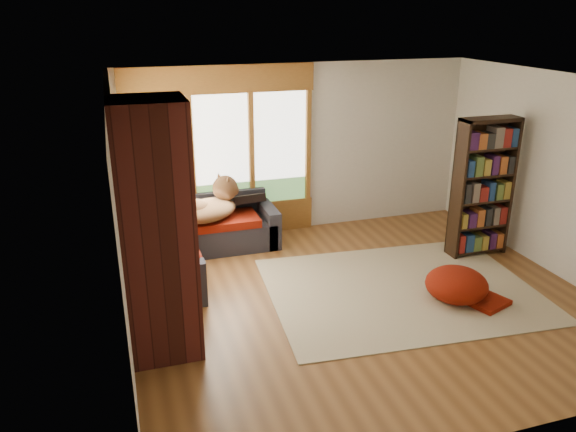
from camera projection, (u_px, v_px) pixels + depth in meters
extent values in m
plane|color=brown|center=(362.00, 298.00, 6.89)|extent=(5.50, 5.50, 0.00)
plane|color=white|center=(373.00, 83.00, 5.98)|extent=(5.50, 5.50, 0.00)
cube|color=silver|center=(298.00, 149.00, 8.67)|extent=(5.50, 0.04, 2.60)
cube|color=silver|center=(509.00, 300.00, 4.20)|extent=(5.50, 0.04, 2.60)
cube|color=silver|center=(119.00, 224.00, 5.66)|extent=(0.04, 5.00, 2.60)
cube|color=silver|center=(563.00, 178.00, 7.21)|extent=(0.04, 5.00, 2.60)
cube|color=#976126|center=(222.00, 152.00, 8.29)|extent=(2.82, 0.10, 1.90)
cube|color=white|center=(222.00, 152.00, 8.29)|extent=(2.54, 0.09, 1.62)
cube|color=#976126|center=(118.00, 186.00, 6.73)|extent=(0.10, 2.62, 1.90)
cube|color=white|center=(118.00, 186.00, 6.73)|extent=(0.09, 2.36, 1.62)
cube|color=#698859|center=(115.00, 138.00, 7.34)|extent=(0.03, 0.72, 0.90)
cube|color=#471914|center=(157.00, 233.00, 5.45)|extent=(0.70, 0.70, 2.60)
cube|color=#242327|center=(200.00, 237.00, 8.18)|extent=(2.20, 0.90, 0.42)
cube|color=#242327|center=(195.00, 204.00, 8.36)|extent=(2.20, 0.20, 0.38)
cube|color=#242327|center=(266.00, 224.00, 8.43)|extent=(0.20, 0.90, 0.60)
cube|color=maroon|center=(194.00, 223.00, 7.95)|extent=(1.90, 0.66, 0.12)
cube|color=#242327|center=(159.00, 261.00, 7.42)|extent=(0.90, 2.20, 0.42)
cube|color=#242327|center=(129.00, 236.00, 7.18)|extent=(0.20, 2.20, 0.38)
cube|color=#242327|center=(167.00, 288.00, 6.50)|extent=(0.90, 0.20, 0.60)
cube|color=maroon|center=(170.00, 251.00, 7.05)|extent=(0.66, 1.20, 0.12)
cube|color=maroon|center=(163.00, 225.00, 7.90)|extent=(0.66, 0.66, 0.12)
cube|color=beige|center=(401.00, 289.00, 7.10)|extent=(3.48, 2.77, 0.01)
cube|color=black|center=(507.00, 185.00, 7.94)|extent=(0.04, 0.28, 1.97)
cube|color=black|center=(458.00, 191.00, 7.72)|extent=(0.04, 0.28, 1.97)
cube|color=black|center=(477.00, 185.00, 7.95)|extent=(0.85, 0.02, 1.97)
cube|color=black|center=(475.00, 249.00, 8.15)|extent=(0.77, 0.26, 0.03)
cube|color=black|center=(478.00, 225.00, 8.02)|extent=(0.77, 0.26, 0.03)
cube|color=black|center=(481.00, 200.00, 7.89)|extent=(0.77, 0.26, 0.03)
cube|color=black|center=(484.00, 174.00, 7.76)|extent=(0.77, 0.26, 0.03)
cube|color=black|center=(488.00, 148.00, 7.63)|extent=(0.77, 0.26, 0.03)
cube|color=black|center=(491.00, 121.00, 7.50)|extent=(0.77, 0.26, 0.03)
cube|color=#726659|center=(484.00, 188.00, 7.81)|extent=(0.73, 0.20, 1.81)
ellipsoid|color=maroon|center=(457.00, 284.00, 6.79)|extent=(0.91, 0.91, 0.41)
ellipsoid|color=brown|center=(207.00, 204.00, 7.89)|extent=(1.06, 0.92, 0.30)
sphere|color=brown|center=(225.00, 189.00, 8.05)|extent=(0.49, 0.49, 0.36)
cone|color=brown|center=(221.00, 180.00, 7.96)|extent=(0.18, 0.18, 0.16)
ellipsoid|color=#391C16|center=(176.00, 236.00, 6.85)|extent=(0.55, 0.81, 0.27)
sphere|color=#391C16|center=(172.00, 219.00, 7.06)|extent=(0.34, 0.34, 0.32)
cone|color=#391C16|center=(172.00, 210.00, 6.97)|extent=(0.12, 0.12, 0.14)
cube|color=black|center=(243.00, 190.00, 8.36)|extent=(0.45, 0.12, 0.45)
cube|color=black|center=(203.00, 194.00, 8.20)|extent=(0.45, 0.12, 0.45)
cube|color=black|center=(139.00, 211.00, 7.52)|extent=(0.45, 0.12, 0.45)
cube|color=black|center=(145.00, 241.00, 6.54)|extent=(0.45, 0.12, 0.45)
cube|color=maroon|center=(161.00, 198.00, 8.03)|extent=(0.42, 0.12, 0.42)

